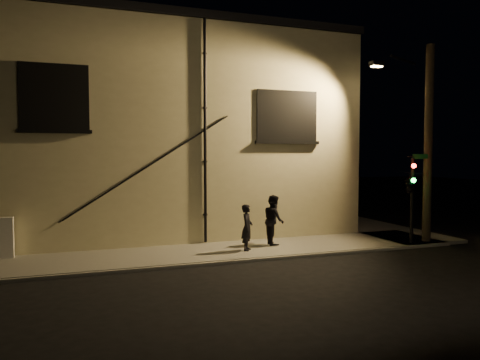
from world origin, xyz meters
name	(u,v)px	position (x,y,z in m)	size (l,w,h in m)	color
ground	(282,259)	(0.00, 0.00, 0.00)	(90.00, 90.00, 0.00)	black
sidewalk	(264,234)	(1.22, 4.39, 0.06)	(21.00, 16.00, 0.12)	slate
building	(147,135)	(-3.00, 8.99, 4.40)	(16.20, 12.23, 8.80)	beige
pedestrian_a	(247,227)	(-0.80, 1.15, 0.92)	(0.59, 0.39, 1.61)	black
pedestrian_b	(274,220)	(0.51, 1.80, 1.04)	(0.90, 0.70, 1.84)	black
traffic_signal	(410,184)	(5.34, 0.20, 2.38)	(1.22, 1.97, 3.36)	black
streetlamp_pole	(426,140)	(6.26, 0.47, 4.02)	(2.04, 1.40, 7.62)	black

